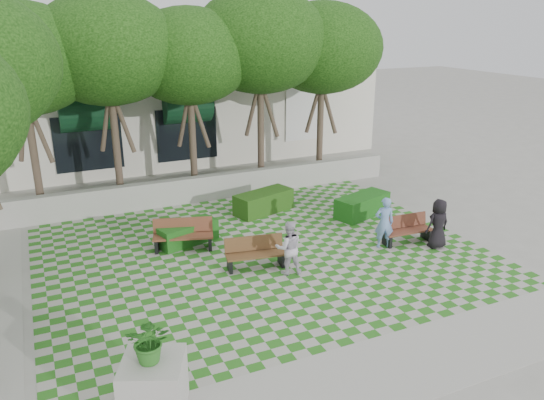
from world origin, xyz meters
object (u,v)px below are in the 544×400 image
bench_mid (255,253)px  person_white (289,248)px  bench_west (183,235)px  person_blue (384,223)px  hedge_east (362,205)px  hedge_midleft (187,233)px  person_dark (438,224)px  bench_east (406,230)px  hedge_midright (264,202)px  planter_front (153,375)px

bench_mid → person_white: person_white is taller
bench_west → person_blue: 5.77m
hedge_east → person_white: bearing=-146.1°
hedge_east → hedge_midleft: (-5.97, 0.21, -0.04)m
person_dark → bench_east: bearing=-49.6°
bench_west → person_blue: (5.29, -2.28, 0.33)m
person_blue → hedge_midright: bearing=-44.4°
hedge_midleft → bench_east: bearing=-23.9°
hedge_midright → planter_front: bearing=-124.5°
hedge_midright → hedge_midleft: 3.41m
hedge_east → planter_front: size_ratio=1.12×
bench_west → person_dark: size_ratio=1.22×
bench_mid → bench_west: size_ratio=0.92×
bench_west → person_white: (2.07, -2.62, 0.30)m
hedge_midright → person_dark: 5.83m
hedge_east → person_white: person_white is taller
planter_front → bench_east: bearing=25.6°
bench_east → hedge_midleft: (-5.90, 2.62, -0.08)m
bench_west → planter_front: planter_front is taller
bench_west → hedge_midleft: bearing=75.5°
person_dark → person_white: (-4.62, 0.31, -0.01)m
bench_west → person_dark: 7.31m
bench_east → bench_mid: 4.72m
bench_east → person_white: bearing=-171.4°
bench_mid → person_blue: size_ratio=1.08×
bench_west → planter_front: 6.67m
bench_east → person_dark: bearing=-46.6°
hedge_midleft → person_white: person_white is taller
bench_mid → person_white: bearing=-36.9°
bench_mid → person_white: size_ratio=1.14×
hedge_east → hedge_midright: hedge_midright is taller
bench_east → bench_west: bench_west is taller
hedge_midleft → hedge_east: bearing=-2.0°
bench_mid → hedge_midright: 4.19m
bench_east → hedge_midleft: bench_east is taller
hedge_midright → person_blue: bearing=-64.3°
hedge_midleft → person_blue: person_blue is taller
bench_east → person_dark: person_dark is taller
hedge_east → person_blue: (-0.91, -2.44, 0.41)m
hedge_midright → person_blue: size_ratio=1.35×
hedge_midleft → person_blue: 5.73m
hedge_midleft → person_white: size_ratio=1.22×
hedge_midright → person_white: bearing=-105.7°
bench_west → hedge_east: bearing=18.4°
hedge_east → hedge_midleft: bearing=178.0°
bench_mid → person_dark: (5.27, -1.00, 0.33)m
person_dark → bench_mid: bearing=-10.3°
bench_east → planter_front: bearing=-150.9°
planter_front → person_dark: planter_front is taller
bench_west → person_dark: bearing=-6.7°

